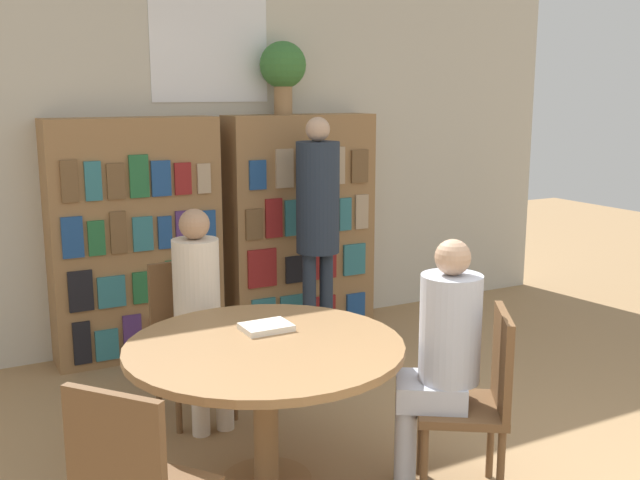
% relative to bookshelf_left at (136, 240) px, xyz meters
% --- Properties ---
extents(wall_back, '(6.40, 0.07, 3.00)m').
position_rel_bookshelf_left_xyz_m(wall_back, '(0.65, 0.19, 0.66)').
color(wall_back, beige).
rests_on(wall_back, ground_plane).
extents(bookshelf_left, '(1.18, 0.34, 1.70)m').
position_rel_bookshelf_left_xyz_m(bookshelf_left, '(0.00, 0.00, 0.00)').
color(bookshelf_left, olive).
rests_on(bookshelf_left, ground_plane).
extents(bookshelf_right, '(1.18, 0.34, 1.70)m').
position_rel_bookshelf_left_xyz_m(bookshelf_right, '(1.30, 0.00, 0.00)').
color(bookshelf_right, olive).
rests_on(bookshelf_right, ground_plane).
extents(flower_vase, '(0.35, 0.35, 0.54)m').
position_rel_bookshelf_left_xyz_m(flower_vase, '(1.17, 0.01, 1.20)').
color(flower_vase, '#997047').
rests_on(flower_vase, bookshelf_right).
extents(reading_table, '(1.32, 1.32, 0.72)m').
position_rel_bookshelf_left_xyz_m(reading_table, '(0.04, -2.10, -0.23)').
color(reading_table, olive).
rests_on(reading_table, ground_plane).
extents(chair_left_side, '(0.42, 0.42, 0.90)m').
position_rel_bookshelf_left_xyz_m(chair_left_side, '(0.00, -1.11, -0.34)').
color(chair_left_side, brown).
rests_on(chair_left_side, ground_plane).
extents(chair_far_side, '(0.55, 0.55, 0.90)m').
position_rel_bookshelf_left_xyz_m(chair_far_side, '(0.87, -2.66, -0.34)').
color(chair_far_side, brown).
rests_on(chair_far_side, ground_plane).
extents(seated_reader_left, '(0.28, 0.38, 1.24)m').
position_rel_bookshelf_left_xyz_m(seated_reader_left, '(0.01, -1.29, -0.14)').
color(seated_reader_left, beige).
rests_on(seated_reader_left, ground_plane).
extents(seated_reader_right, '(0.42, 0.41, 1.24)m').
position_rel_bookshelf_left_xyz_m(seated_reader_right, '(0.72, -2.56, -0.14)').
color(seated_reader_right, '#B2B7C6').
rests_on(seated_reader_right, ground_plane).
extents(librarian_standing, '(0.31, 0.58, 1.70)m').
position_rel_bookshelf_left_xyz_m(librarian_standing, '(1.19, -0.50, 0.20)').
color(librarian_standing, '#232D3D').
rests_on(librarian_standing, ground_plane).
extents(open_book_on_table, '(0.24, 0.18, 0.03)m').
position_rel_bookshelf_left_xyz_m(open_book_on_table, '(0.13, -1.93, -0.11)').
color(open_book_on_table, silver).
rests_on(open_book_on_table, reading_table).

